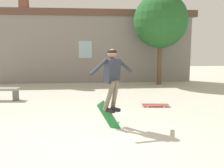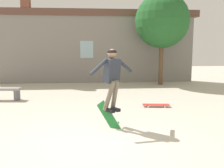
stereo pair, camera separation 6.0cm
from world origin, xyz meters
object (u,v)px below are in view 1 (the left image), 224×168
Objects in this scene: tree_right at (161,21)px; skater at (112,74)px; skateboard_flipping at (109,117)px; skateboard_resting at (155,105)px.

tree_right is 3.11× the size of skater.
tree_right is at bearing 101.25° from skateboard_flipping.
skater is at bearing -114.69° from tree_right.
skateboard_resting is (1.59, 1.93, -1.20)m from skater.
skateboard_flipping is at bearing -124.03° from skateboard_resting.
tree_right is 5.24× the size of skateboard_resting.
tree_right reaches higher than skater.
tree_right is at bearing 79.61° from skateboard_resting.
skater is 1.02m from skateboard_flipping.
skater reaches higher than skateboard_flipping.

